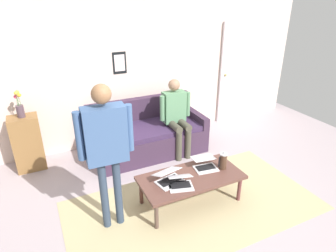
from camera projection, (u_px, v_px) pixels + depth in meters
ground_plane at (194, 202)px, 3.89m from camera, size 7.68×7.68×0.00m
area_rug at (194, 206)px, 3.82m from camera, size 3.23×1.67×0.01m
back_wall at (134, 67)px, 5.14m from camera, size 7.04×0.11×2.70m
interior_door at (237, 73)px, 6.07m from camera, size 0.82×0.09×2.05m
couch at (148, 135)px, 5.02m from camera, size 1.89×0.88×0.88m
coffee_table at (191, 179)px, 3.75m from camera, size 1.33×0.63×0.40m
laptop_left at (205, 165)px, 3.90m from camera, size 0.34×0.35×0.13m
laptop_center at (180, 183)px, 3.53m from camera, size 0.35×0.34×0.15m
laptop_right at (169, 178)px, 3.62m from camera, size 0.39×0.36×0.16m
french_press at (223, 161)px, 3.85m from camera, size 0.12×0.10×0.25m
side_shelf at (28, 143)px, 4.48m from camera, size 0.42×0.32×0.87m
flower_vase at (20, 107)px, 4.23m from camera, size 0.11×0.12×0.40m
person_standing at (106, 142)px, 3.06m from camera, size 0.60×0.21×1.74m
person_seated at (176, 113)px, 4.83m from camera, size 0.55×0.51×1.28m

